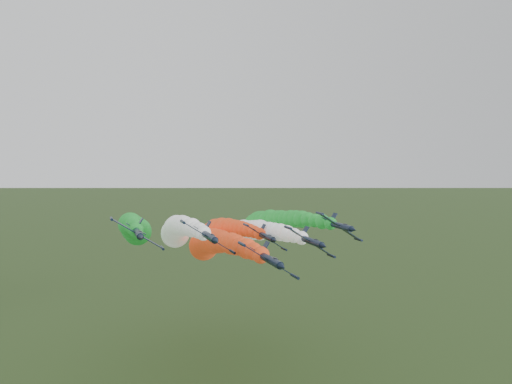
{
  "coord_description": "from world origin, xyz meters",
  "views": [
    {
      "loc": [
        -27.88,
        -74.78,
        59.0
      ],
      "look_at": [
        -0.71,
        5.86,
        53.26
      ],
      "focal_mm": 35.0,
      "sensor_mm": 36.0,
      "label": 1
    }
  ],
  "objects_px": {
    "jet_outer_left": "(135,229)",
    "jet_trail": "(217,232)",
    "jet_lead": "(209,244)",
    "jet_outer_right": "(262,224)",
    "jet_inner_right": "(240,234)",
    "jet_inner_left": "(177,231)"
  },
  "relations": [
    {
      "from": "jet_outer_left",
      "to": "jet_outer_right",
      "type": "relative_size",
      "value": 1.0
    },
    {
      "from": "jet_inner_left",
      "to": "jet_outer_right",
      "type": "height_order",
      "value": "jet_inner_left"
    },
    {
      "from": "jet_outer_left",
      "to": "jet_trail",
      "type": "relative_size",
      "value": 0.99
    },
    {
      "from": "jet_inner_left",
      "to": "jet_outer_left",
      "type": "relative_size",
      "value": 1.0
    },
    {
      "from": "jet_lead",
      "to": "jet_inner_left",
      "type": "distance_m",
      "value": 13.11
    },
    {
      "from": "jet_outer_left",
      "to": "jet_outer_right",
      "type": "height_order",
      "value": "jet_outer_left"
    },
    {
      "from": "jet_outer_right",
      "to": "jet_inner_right",
      "type": "bearing_deg",
      "value": -149.16
    },
    {
      "from": "jet_trail",
      "to": "jet_lead",
      "type": "bearing_deg",
      "value": -108.52
    },
    {
      "from": "jet_outer_right",
      "to": "jet_trail",
      "type": "height_order",
      "value": "jet_outer_right"
    },
    {
      "from": "jet_trail",
      "to": "jet_inner_right",
      "type": "bearing_deg",
      "value": -82.98
    },
    {
      "from": "jet_lead",
      "to": "jet_trail",
      "type": "relative_size",
      "value": 1.0
    },
    {
      "from": "jet_lead",
      "to": "jet_inner_right",
      "type": "distance_m",
      "value": 14.79
    },
    {
      "from": "jet_inner_left",
      "to": "jet_outer_left",
      "type": "height_order",
      "value": "jet_outer_left"
    },
    {
      "from": "jet_inner_left",
      "to": "jet_inner_right",
      "type": "distance_m",
      "value": 17.63
    },
    {
      "from": "jet_inner_right",
      "to": "jet_trail",
      "type": "xyz_separation_m",
      "value": [
        -2.12,
        17.23,
        -1.73
      ]
    },
    {
      "from": "jet_lead",
      "to": "jet_outer_left",
      "type": "xyz_separation_m",
      "value": [
        -16.99,
        17.3,
        2.29
      ]
    },
    {
      "from": "jet_lead",
      "to": "jet_inner_left",
      "type": "height_order",
      "value": "jet_inner_left"
    },
    {
      "from": "jet_outer_right",
      "to": "jet_trail",
      "type": "bearing_deg",
      "value": 131.08
    },
    {
      "from": "jet_outer_right",
      "to": "jet_lead",
      "type": "bearing_deg",
      "value": -143.04
    },
    {
      "from": "jet_lead",
      "to": "jet_outer_right",
      "type": "relative_size",
      "value": 1.01
    },
    {
      "from": "jet_lead",
      "to": "jet_outer_left",
      "type": "relative_size",
      "value": 1.01
    },
    {
      "from": "jet_inner_right",
      "to": "jet_outer_left",
      "type": "distance_m",
      "value": 29.2
    }
  ]
}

